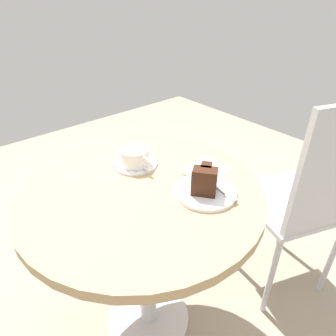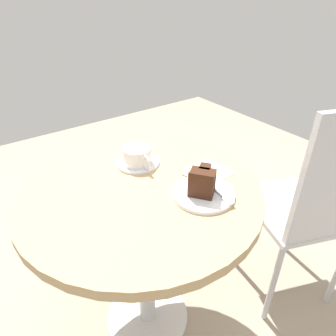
{
  "view_description": "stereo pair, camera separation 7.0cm",
  "coord_description": "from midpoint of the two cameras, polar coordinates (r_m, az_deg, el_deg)",
  "views": [
    {
      "loc": [
        0.65,
        -0.45,
        1.27
      ],
      "look_at": [
        0.01,
        0.1,
        0.75
      ],
      "focal_mm": 32.0,
      "sensor_mm": 36.0,
      "label": 1
    },
    {
      "loc": [
        0.69,
        -0.39,
        1.27
      ],
      "look_at": [
        0.01,
        0.1,
        0.75
      ],
      "focal_mm": 32.0,
      "sensor_mm": 36.0,
      "label": 2
    }
  ],
  "objects": [
    {
      "name": "coffee_cup",
      "position": [
        1.06,
        -3.96,
        2.4
      ],
      "size": [
        0.14,
        0.1,
        0.06
      ],
      "color": "white",
      "rests_on": "saucer"
    },
    {
      "name": "saucer",
      "position": [
        1.09,
        -3.91,
        1.01
      ],
      "size": [
        0.16,
        0.16,
        0.01
      ],
      "color": "white",
      "rests_on": "cafe_table"
    },
    {
      "name": "cake_plate",
      "position": [
        0.94,
        8.9,
        -4.9
      ],
      "size": [
        0.19,
        0.19,
        0.01
      ],
      "color": "white",
      "rests_on": "cafe_table"
    },
    {
      "name": "cafe_chair",
      "position": [
        1.29,
        28.06,
        -5.6
      ],
      "size": [
        0.49,
        0.49,
        0.97
      ],
      "rotation": [
        0.0,
        0.0,
        4.34
      ],
      "color": "#BCBCC1",
      "rests_on": "ground"
    },
    {
      "name": "fork",
      "position": [
        0.93,
        12.06,
        -4.94
      ],
      "size": [
        0.15,
        0.03,
        0.0
      ],
      "rotation": [
        0.0,
        0.0,
        6.17
      ],
      "color": "silver",
      "rests_on": "cake_plate"
    },
    {
      "name": "ground_plane",
      "position": [
        1.5,
        -2.35,
        -26.61
      ],
      "size": [
        4.4,
        4.4,
        0.01
      ],
      "primitive_type": "cube",
      "color": "gray",
      "rests_on": "ground"
    },
    {
      "name": "cake_slice",
      "position": [
        0.91,
        8.77,
        -2.7
      ],
      "size": [
        0.09,
        0.1,
        0.09
      ],
      "rotation": [
        0.0,
        0.0,
        2.22
      ],
      "color": "black",
      "rests_on": "cake_plate"
    },
    {
      "name": "teaspoon",
      "position": [
        1.07,
        -6.67,
        0.68
      ],
      "size": [
        0.11,
        0.04,
        0.0
      ],
      "rotation": [
        0.0,
        0.0,
        3.41
      ],
      "color": "silver",
      "rests_on": "saucer"
    },
    {
      "name": "napkin",
      "position": [
        1.05,
        9.52,
        -0.83
      ],
      "size": [
        0.15,
        0.16,
        0.0
      ],
      "rotation": [
        0.0,
        0.0,
        4.83
      ],
      "color": "beige",
      "rests_on": "cafe_table"
    },
    {
      "name": "cafe_table",
      "position": [
        1.04,
        -3.07,
        -8.82
      ],
      "size": [
        0.78,
        0.78,
        0.71
      ],
      "color": "tan",
      "rests_on": "ground"
    }
  ]
}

